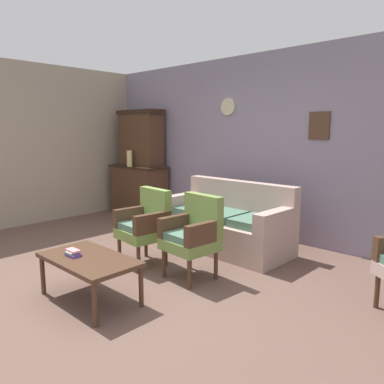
{
  "coord_description": "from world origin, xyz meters",
  "views": [
    {
      "loc": [
        3.05,
        -2.15,
        1.59
      ],
      "look_at": [
        0.02,
        1.09,
        0.85
      ],
      "focal_mm": 34.81,
      "sensor_mm": 36.0,
      "label": 1
    }
  ],
  "objects_px": {
    "floral_couch": "(227,225)",
    "armchair_near_couch_end": "(193,233)",
    "side_cabinet": "(139,190)",
    "coffee_table": "(89,262)",
    "armchair_row_middle": "(145,223)",
    "book_stack_on_table": "(73,253)",
    "vase_on_cabinet": "(130,158)"
  },
  "relations": [
    {
      "from": "side_cabinet",
      "to": "armchair_near_couch_end",
      "type": "relative_size",
      "value": 1.28
    },
    {
      "from": "armchair_near_couch_end",
      "to": "book_stack_on_table",
      "type": "height_order",
      "value": "armchair_near_couch_end"
    },
    {
      "from": "floral_couch",
      "to": "coffee_table",
      "type": "distance_m",
      "value": 2.13
    },
    {
      "from": "vase_on_cabinet",
      "to": "floral_couch",
      "type": "bearing_deg",
      "value": -7.31
    },
    {
      "from": "floral_couch",
      "to": "armchair_near_couch_end",
      "type": "relative_size",
      "value": 1.98
    },
    {
      "from": "armchair_row_middle",
      "to": "book_stack_on_table",
      "type": "relative_size",
      "value": 5.46
    },
    {
      "from": "vase_on_cabinet",
      "to": "coffee_table",
      "type": "bearing_deg",
      "value": -43.86
    },
    {
      "from": "side_cabinet",
      "to": "armchair_near_couch_end",
      "type": "xyz_separation_m",
      "value": [
        2.87,
        -1.56,
        0.03
      ]
    },
    {
      "from": "book_stack_on_table",
      "to": "coffee_table",
      "type": "bearing_deg",
      "value": 28.83
    },
    {
      "from": "armchair_row_middle",
      "to": "book_stack_on_table",
      "type": "height_order",
      "value": "armchair_row_middle"
    },
    {
      "from": "armchair_row_middle",
      "to": "armchair_near_couch_end",
      "type": "height_order",
      "value": "same"
    },
    {
      "from": "vase_on_cabinet",
      "to": "floral_couch",
      "type": "xyz_separation_m",
      "value": [
        2.53,
        -0.32,
        -0.75
      ]
    },
    {
      "from": "armchair_row_middle",
      "to": "coffee_table",
      "type": "height_order",
      "value": "armchair_row_middle"
    },
    {
      "from": "side_cabinet",
      "to": "vase_on_cabinet",
      "type": "bearing_deg",
      "value": -93.27
    },
    {
      "from": "side_cabinet",
      "to": "armchair_row_middle",
      "type": "height_order",
      "value": "side_cabinet"
    },
    {
      "from": "vase_on_cabinet",
      "to": "armchair_near_couch_end",
      "type": "distance_m",
      "value": 3.24
    },
    {
      "from": "armchair_row_middle",
      "to": "armchair_near_couch_end",
      "type": "distance_m",
      "value": 0.71
    },
    {
      "from": "armchair_row_middle",
      "to": "book_stack_on_table",
      "type": "xyz_separation_m",
      "value": [
        0.23,
        -1.08,
        -0.05
      ]
    },
    {
      "from": "side_cabinet",
      "to": "vase_on_cabinet",
      "type": "distance_m",
      "value": 0.64
    },
    {
      "from": "book_stack_on_table",
      "to": "vase_on_cabinet",
      "type": "bearing_deg",
      "value": 133.53
    },
    {
      "from": "coffee_table",
      "to": "armchair_near_couch_end",
      "type": "bearing_deg",
      "value": 73.05
    },
    {
      "from": "side_cabinet",
      "to": "book_stack_on_table",
      "type": "bearing_deg",
      "value": -48.63
    },
    {
      "from": "armchair_row_middle",
      "to": "coffee_table",
      "type": "xyz_separation_m",
      "value": [
        0.38,
        -1.0,
        -0.12
      ]
    },
    {
      "from": "floral_couch",
      "to": "armchair_near_couch_end",
      "type": "height_order",
      "value": "same"
    },
    {
      "from": "vase_on_cabinet",
      "to": "armchair_near_couch_end",
      "type": "xyz_separation_m",
      "value": [
        2.88,
        -1.38,
        -0.58
      ]
    },
    {
      "from": "vase_on_cabinet",
      "to": "coffee_table",
      "type": "xyz_separation_m",
      "value": [
        2.55,
        -2.45,
        -0.7
      ]
    },
    {
      "from": "vase_on_cabinet",
      "to": "armchair_near_couch_end",
      "type": "relative_size",
      "value": 0.33
    },
    {
      "from": "side_cabinet",
      "to": "book_stack_on_table",
      "type": "height_order",
      "value": "side_cabinet"
    },
    {
      "from": "side_cabinet",
      "to": "floral_couch",
      "type": "distance_m",
      "value": 2.57
    },
    {
      "from": "armchair_near_couch_end",
      "to": "vase_on_cabinet",
      "type": "bearing_deg",
      "value": 154.42
    },
    {
      "from": "floral_couch",
      "to": "armchair_near_couch_end",
      "type": "distance_m",
      "value": 1.12
    },
    {
      "from": "side_cabinet",
      "to": "coffee_table",
      "type": "xyz_separation_m",
      "value": [
        2.54,
        -2.64,
        -0.09
      ]
    }
  ]
}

